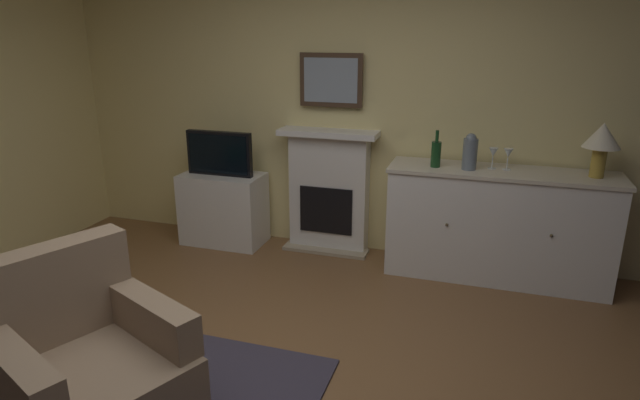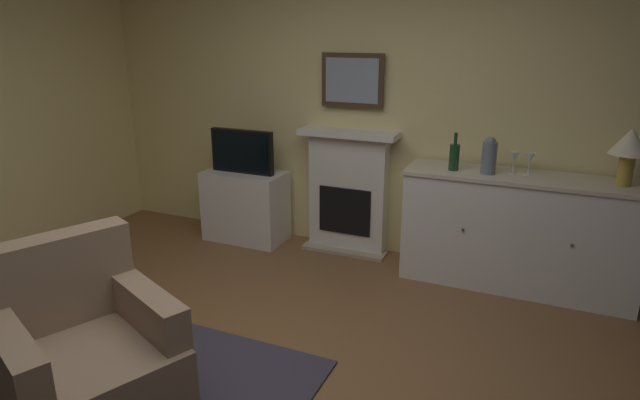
% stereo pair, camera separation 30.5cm
% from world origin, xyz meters
% --- Properties ---
extents(wall_rear, '(5.69, 0.06, 2.81)m').
position_xyz_m(wall_rear, '(0.00, 2.34, 1.41)').
color(wall_rear, '#EAD68C').
rests_on(wall_rear, ground_plane).
extents(fireplace_unit, '(0.87, 0.30, 1.10)m').
position_xyz_m(fireplace_unit, '(-0.29, 2.21, 0.55)').
color(fireplace_unit, white).
rests_on(fireplace_unit, ground_plane).
extents(framed_picture, '(0.55, 0.04, 0.45)m').
position_xyz_m(framed_picture, '(-0.29, 2.26, 1.52)').
color(framed_picture, '#473323').
extents(sideboard_cabinet, '(1.73, 0.49, 0.90)m').
position_xyz_m(sideboard_cabinet, '(1.16, 2.04, 0.45)').
color(sideboard_cabinet, white).
rests_on(sideboard_cabinet, ground_plane).
extents(table_lamp, '(0.26, 0.26, 0.40)m').
position_xyz_m(table_lamp, '(1.80, 2.04, 1.18)').
color(table_lamp, '#B79338').
rests_on(table_lamp, sideboard_cabinet).
extents(wine_bottle, '(0.08, 0.08, 0.29)m').
position_xyz_m(wine_bottle, '(0.65, 1.99, 1.00)').
color(wine_bottle, '#193F1E').
rests_on(wine_bottle, sideboard_cabinet).
extents(wine_glass_left, '(0.07, 0.07, 0.16)m').
position_xyz_m(wine_glass_left, '(1.07, 2.07, 1.02)').
color(wine_glass_left, silver).
rests_on(wine_glass_left, sideboard_cabinet).
extents(wine_glass_center, '(0.07, 0.07, 0.16)m').
position_xyz_m(wine_glass_center, '(1.18, 2.07, 1.02)').
color(wine_glass_center, silver).
rests_on(wine_glass_center, sideboard_cabinet).
extents(vase_decorative, '(0.11, 0.11, 0.28)m').
position_xyz_m(vase_decorative, '(0.90, 1.99, 1.04)').
color(vase_decorative, slate).
rests_on(vase_decorative, sideboard_cabinet).
extents(tv_cabinet, '(0.75, 0.42, 0.66)m').
position_xyz_m(tv_cabinet, '(-1.27, 2.05, 0.33)').
color(tv_cabinet, white).
rests_on(tv_cabinet, ground_plane).
extents(tv_set, '(0.62, 0.07, 0.40)m').
position_xyz_m(tv_set, '(-1.27, 2.03, 0.86)').
color(tv_set, black).
rests_on(tv_set, tv_cabinet).
extents(armchair, '(1.05, 1.02, 0.92)m').
position_xyz_m(armchair, '(-0.74, -0.40, 0.38)').
color(armchair, '#8C7259').
rests_on(armchair, ground_plane).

